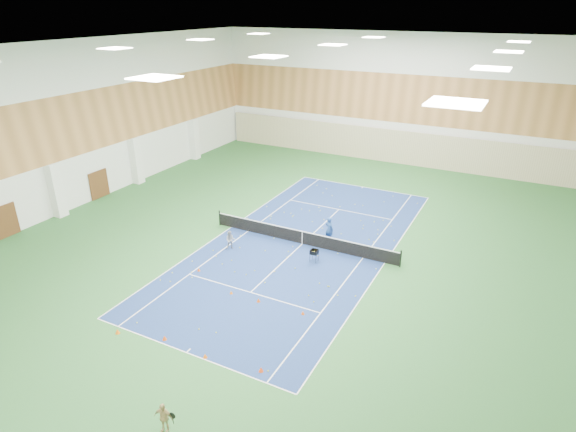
{
  "coord_description": "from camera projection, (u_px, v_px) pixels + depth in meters",
  "views": [
    {
      "loc": [
        11.87,
        -25.01,
        14.26
      ],
      "look_at": [
        -0.8,
        -0.44,
        2.0
      ],
      "focal_mm": 30.0,
      "sensor_mm": 36.0,
      "label": 1
    }
  ],
  "objects": [
    {
      "name": "child_court",
      "position": [
        230.0,
        240.0,
        30.25
      ],
      "size": [
        0.74,
        0.69,
        1.22
      ],
      "primitive_type": "imported",
      "rotation": [
        0.0,
        0.0,
        0.48
      ],
      "color": "gray",
      "rests_on": "ground"
    },
    {
      "name": "cone_base_d",
      "position": [
        261.0,
        369.0,
        20.27
      ],
      "size": [
        0.22,
        0.22,
        0.24
      ],
      "primitive_type": "cone",
      "color": "#FF440D",
      "rests_on": "ground"
    },
    {
      "name": "door_left_a",
      "position": [
        5.0,
        222.0,
        31.64
      ],
      "size": [
        0.08,
        1.8,
        2.2
      ],
      "primitive_type": "cube",
      "color": "#593319",
      "rests_on": "ground"
    },
    {
      "name": "court_surface",
      "position": [
        302.0,
        244.0,
        31.07
      ],
      "size": [
        10.97,
        23.77,
        0.01
      ],
      "primitive_type": "cube",
      "color": "navy",
      "rests_on": "ground"
    },
    {
      "name": "cone_svc_c",
      "position": [
        258.0,
        300.0,
        25.02
      ],
      "size": [
        0.2,
        0.2,
        0.22
      ],
      "primitive_type": "cone",
      "color": "#E44E0C",
      "rests_on": "ground"
    },
    {
      "name": "coach",
      "position": [
        329.0,
        229.0,
        31.13
      ],
      "size": [
        0.71,
        0.58,
        1.69
      ],
      "primitive_type": "imported",
      "rotation": [
        0.0,
        0.0,
        2.83
      ],
      "color": "#1F458F",
      "rests_on": "ground"
    },
    {
      "name": "back_curtain",
      "position": [
        391.0,
        146.0,
        46.47
      ],
      "size": [
        35.4,
        0.16,
        3.2
      ],
      "primitive_type": "cube",
      "color": "#C6B793",
      "rests_on": "ground"
    },
    {
      "name": "cone_base_b",
      "position": [
        164.0,
        338.0,
        22.19
      ],
      "size": [
        0.22,
        0.22,
        0.24
      ],
      "primitive_type": "cone",
      "color": "#FC500D",
      "rests_on": "ground"
    },
    {
      "name": "ball_cart",
      "position": [
        314.0,
        256.0,
        28.81
      ],
      "size": [
        0.48,
        0.48,
        0.8
      ],
      "primitive_type": null,
      "rotation": [
        0.0,
        0.0,
        0.04
      ],
      "color": "black",
      "rests_on": "ground"
    },
    {
      "name": "room_shell",
      "position": [
        303.0,
        155.0,
        28.64
      ],
      "size": [
        36.0,
        40.0,
        12.0
      ],
      "primitive_type": null,
      "color": "white",
      "rests_on": "ground"
    },
    {
      "name": "cone_svc_a",
      "position": [
        199.0,
        269.0,
        27.91
      ],
      "size": [
        0.19,
        0.19,
        0.21
      ],
      "primitive_type": "cone",
      "color": "#FF530D",
      "rests_on": "ground"
    },
    {
      "name": "wood_cladding",
      "position": [
        304.0,
        121.0,
        27.83
      ],
      "size": [
        36.0,
        40.0,
        8.0
      ],
      "primitive_type": null,
      "color": "#B47943",
      "rests_on": "room_shell"
    },
    {
      "name": "cone_base_a",
      "position": [
        117.0,
        331.0,
        22.63
      ],
      "size": [
        0.22,
        0.22,
        0.24
      ],
      "primitive_type": "cone",
      "color": "orange",
      "rests_on": "ground"
    },
    {
      "name": "ground",
      "position": [
        302.0,
        244.0,
        31.07
      ],
      "size": [
        40.0,
        40.0,
        0.0
      ],
      "primitive_type": "plane",
      "color": "#285F2C",
      "rests_on": "ground"
    },
    {
      "name": "cone_svc_d",
      "position": [
        303.0,
        313.0,
        24.01
      ],
      "size": [
        0.18,
        0.18,
        0.2
      ],
      "primitive_type": "cone",
      "color": "#DE500B",
      "rests_on": "ground"
    },
    {
      "name": "child_apron",
      "position": [
        163.0,
        417.0,
        17.27
      ],
      "size": [
        0.79,
        0.45,
        1.26
      ],
      "primitive_type": "imported",
      "rotation": [
        0.0,
        0.0,
        0.19
      ],
      "color": "tan",
      "rests_on": "ground"
    },
    {
      "name": "door_left_b",
      "position": [
        99.0,
        184.0,
        38.14
      ],
      "size": [
        0.08,
        1.8,
        2.2
      ],
      "primitive_type": "cube",
      "color": "#593319",
      "rests_on": "ground"
    },
    {
      "name": "cone_svc_b",
      "position": [
        231.0,
        292.0,
        25.71
      ],
      "size": [
        0.17,
        0.17,
        0.19
      ],
      "primitive_type": "cone",
      "color": "orange",
      "rests_on": "ground"
    },
    {
      "name": "ceiling_light_grid",
      "position": [
        305.0,
        50.0,
        26.24
      ],
      "size": [
        21.4,
        25.4,
        0.06
      ],
      "primitive_type": null,
      "color": "white",
      "rests_on": "room_shell"
    },
    {
      "name": "tennis_net",
      "position": [
        302.0,
        236.0,
        30.85
      ],
      "size": [
        12.8,
        0.1,
        1.1
      ],
      "primitive_type": null,
      "color": "black",
      "rests_on": "ground"
    },
    {
      "name": "cone_base_c",
      "position": [
        205.0,
        356.0,
        21.07
      ],
      "size": [
        0.2,
        0.2,
        0.22
      ],
      "primitive_type": "cone",
      "color": "#FE650D",
      "rests_on": "ground"
    },
    {
      "name": "tennis_balls_scatter",
      "position": [
        302.0,
        243.0,
        31.05
      ],
      "size": [
        10.57,
        22.77,
        0.07
      ],
      "primitive_type": null,
      "color": "yellow",
      "rests_on": "ground"
    }
  ]
}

